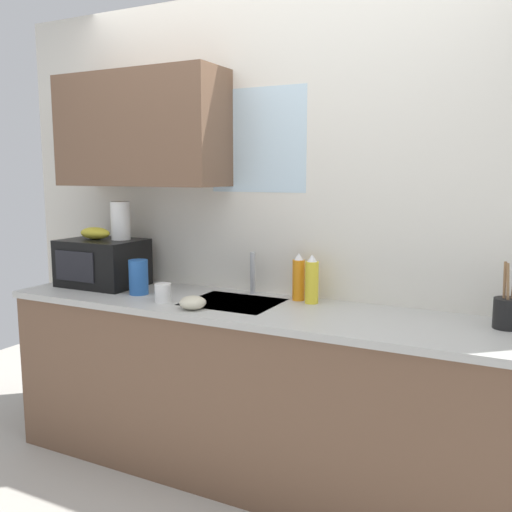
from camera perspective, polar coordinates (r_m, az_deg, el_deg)
The scene contains 12 objects.
kitchen_wall_assembly at distance 3.05m, azimuth 0.17°, elevation 4.74°, with size 3.50×0.42×2.50m.
counter_unit at distance 2.91m, azimuth -0.04°, elevation -13.60°, with size 2.73×0.63×0.90m.
sink_faucet at distance 3.02m, azimuth -0.33°, elevation -1.76°, with size 0.03×0.03×0.23m, color #B2B5BA.
microwave at distance 3.37m, azimuth -15.41°, elevation -0.65°, with size 0.46×0.35×0.27m.
banana_bunch at distance 3.38m, azimuth -16.13°, elevation 2.26°, with size 0.20×0.11×0.07m, color gold.
paper_towel_roll at distance 3.31m, azimuth -13.69°, elevation 3.53°, with size 0.11×0.11×0.22m, color white.
dish_soap_bottle_orange at distance 2.88m, azimuth 4.37°, elevation -2.26°, with size 0.06×0.06×0.25m.
dish_soap_bottle_yellow at distance 2.82m, azimuth 5.73°, elevation -2.49°, with size 0.07×0.07×0.25m.
cereal_canister at distance 3.08m, azimuth -11.93°, elevation -2.13°, with size 0.10×0.10×0.19m, color #2659A5.
mug_white at distance 2.89m, azimuth -9.49°, elevation -3.73°, with size 0.08×0.08×0.10m, color white.
utensil_crock at distance 2.59m, azimuth 24.26°, elevation -5.24°, with size 0.11×0.11×0.29m.
small_bowl at distance 2.72m, azimuth -6.49°, elevation -4.75°, with size 0.13×0.13×0.07m, color beige.
Camera 1 is at (1.22, -2.40, 1.55)m, focal length 39.11 mm.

